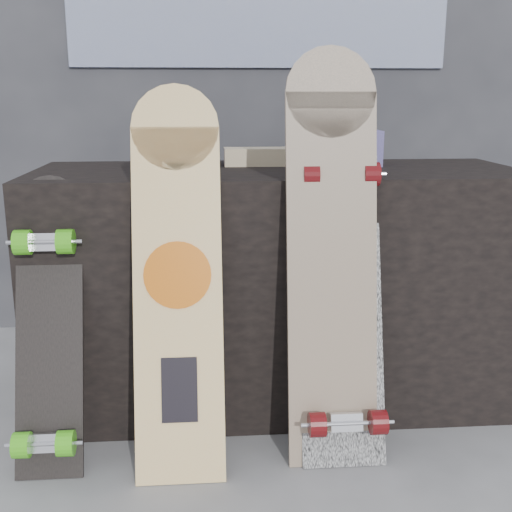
{
  "coord_description": "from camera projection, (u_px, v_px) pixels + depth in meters",
  "views": [
    {
      "loc": [
        -0.24,
        -1.61,
        1.04
      ],
      "look_at": [
        -0.1,
        0.2,
        0.58
      ],
      "focal_mm": 45.0,
      "sensor_mm": 36.0,
      "label": 1
    }
  ],
  "objects": [
    {
      "name": "merch_box_purple",
      "position": [
        188.0,
        152.0,
        2.18
      ],
      "size": [
        0.18,
        0.12,
        0.1
      ],
      "primitive_type": "cube",
      "color": "#403D7D",
      "rests_on": "vendor_table"
    },
    {
      "name": "booth",
      "position": [
        258.0,
        80.0,
        2.86
      ],
      "size": [
        2.4,
        0.22,
        2.2
      ],
      "color": "#313136",
      "rests_on": "ground"
    },
    {
      "name": "longboard_cascadia",
      "position": [
        340.0,
        271.0,
        1.86
      ],
      "size": [
        0.24,
        0.38,
        1.05
      ],
      "rotation": [
        -0.29,
        0.0,
        0.0
      ],
      "color": "silver",
      "rests_on": "ground"
    },
    {
      "name": "longboard_geisha",
      "position": [
        177.0,
        269.0,
        1.79
      ],
      "size": [
        0.25,
        0.33,
        1.07
      ],
      "rotation": [
        -0.29,
        0.0,
        0.0
      ],
      "color": "beige",
      "rests_on": "ground"
    },
    {
      "name": "merch_box_flat",
      "position": [
        256.0,
        157.0,
        2.22
      ],
      "size": [
        0.22,
        0.1,
        0.06
      ],
      "primitive_type": "cube",
      "color": "#D1B78C",
      "rests_on": "vendor_table"
    },
    {
      "name": "longboard_celtic",
      "position": [
        332.0,
        246.0,
        1.81
      ],
      "size": [
        0.25,
        0.23,
        1.17
      ],
      "rotation": [
        -0.18,
        0.0,
        0.0
      ],
      "color": "beige",
      "rests_on": "ground"
    },
    {
      "name": "merch_box_small",
      "position": [
        358.0,
        148.0,
        2.21
      ],
      "size": [
        0.14,
        0.14,
        0.12
      ],
      "primitive_type": "cube",
      "color": "#403D7D",
      "rests_on": "vendor_table"
    },
    {
      "name": "vendor_table",
      "position": [
        278.0,
        285.0,
        2.21
      ],
      "size": [
        1.6,
        0.6,
        0.8
      ],
      "primitive_type": "cube",
      "color": "black",
      "rests_on": "ground"
    },
    {
      "name": "ground",
      "position": [
        296.0,
        470.0,
        1.83
      ],
      "size": [
        60.0,
        60.0,
        0.0
      ],
      "primitive_type": "plane",
      "color": "slate",
      "rests_on": "ground"
    },
    {
      "name": "skateboard_dark",
      "position": [
        48.0,
        323.0,
        1.8
      ],
      "size": [
        0.19,
        0.34,
        0.82
      ],
      "rotation": [
        -0.33,
        0.0,
        0.0
      ],
      "color": "black",
      "rests_on": "ground"
    }
  ]
}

